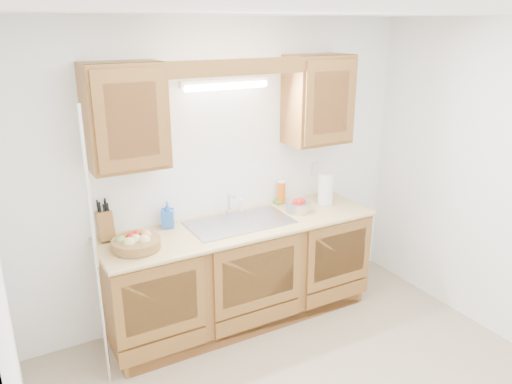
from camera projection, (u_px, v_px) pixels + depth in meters
room at (332, 235)px, 2.96m from camera, size 3.52×3.50×2.50m
base_cabinets at (241, 273)px, 4.22m from camera, size 2.20×0.60×0.86m
countertop at (241, 226)px, 4.06m from camera, size 2.30×0.63×0.04m
upper_cabinet_left at (125, 116)px, 3.50m from camera, size 0.55×0.33×0.75m
upper_cabinet_right at (318, 100)px, 4.27m from camera, size 0.55×0.33×0.75m
valance at (239, 67)px, 3.66m from camera, size 2.20×0.05×0.12m
fluorescent_fixture at (226, 84)px, 3.90m from camera, size 0.76×0.08×0.08m
sink at (240, 231)px, 4.10m from camera, size 0.84×0.46×0.36m
wire_shelf_pole at (96, 256)px, 3.27m from camera, size 0.03×0.03×2.00m
outlet_plate at (316, 169)px, 4.67m from camera, size 0.08×0.01×0.12m
fruit_basket at (136, 242)px, 3.59m from camera, size 0.46×0.46×0.11m
knife_block at (105, 225)px, 3.73m from camera, size 0.11×0.18×0.32m
orange_canister at (281, 192)px, 4.48m from camera, size 0.09×0.09×0.21m
soap_bottle at (168, 214)px, 3.96m from camera, size 0.13×0.13×0.22m
sponge at (281, 202)px, 4.51m from camera, size 0.13×0.08×0.03m
paper_towel at (326, 189)px, 4.45m from camera, size 0.16×0.16×0.34m
apple_bowl at (298, 206)px, 4.31m from camera, size 0.28×0.28×0.11m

